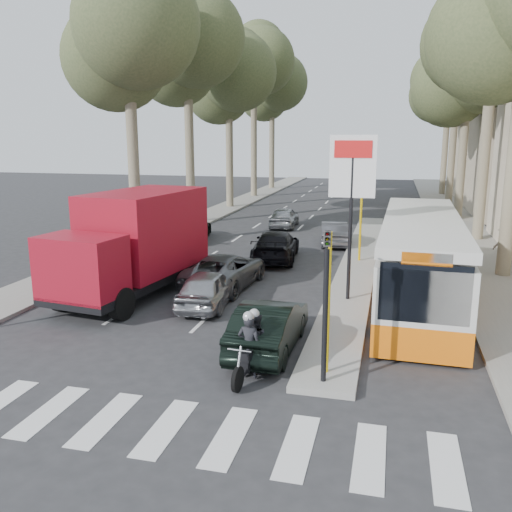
{
  "coord_description": "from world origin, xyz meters",
  "views": [
    {
      "loc": [
        4.55,
        -12.85,
        5.57
      ],
      "look_at": [
        0.18,
        4.43,
        1.6
      ],
      "focal_mm": 38.0,
      "sensor_mm": 36.0,
      "label": 1
    }
  ],
  "objects_px": {
    "red_truck": "(135,242)",
    "city_bus": "(420,257)",
    "motorcycle": "(252,345)",
    "silver_hatchback": "(208,288)",
    "dark_hatchback": "(269,326)"
  },
  "relations": [
    {
      "from": "silver_hatchback",
      "to": "city_bus",
      "type": "xyz_separation_m",
      "value": [
        6.81,
        2.26,
        0.94
      ]
    },
    {
      "from": "city_bus",
      "to": "red_truck",
      "type": "bearing_deg",
      "value": -169.31
    },
    {
      "from": "red_truck",
      "to": "city_bus",
      "type": "xyz_separation_m",
      "value": [
        9.72,
        1.59,
        -0.36
      ]
    },
    {
      "from": "red_truck",
      "to": "motorcycle",
      "type": "bearing_deg",
      "value": -36.42
    },
    {
      "from": "silver_hatchback",
      "to": "dark_hatchback",
      "type": "distance_m",
      "value": 4.26
    },
    {
      "from": "red_truck",
      "to": "motorcycle",
      "type": "relative_size",
      "value": 3.64
    },
    {
      "from": "dark_hatchback",
      "to": "city_bus",
      "type": "distance_m",
      "value": 6.81
    },
    {
      "from": "silver_hatchback",
      "to": "motorcycle",
      "type": "bearing_deg",
      "value": 116.53
    },
    {
      "from": "silver_hatchback",
      "to": "red_truck",
      "type": "relative_size",
      "value": 0.52
    },
    {
      "from": "dark_hatchback",
      "to": "motorcycle",
      "type": "relative_size",
      "value": 2.08
    },
    {
      "from": "silver_hatchback",
      "to": "motorcycle",
      "type": "relative_size",
      "value": 1.87
    },
    {
      "from": "silver_hatchback",
      "to": "motorcycle",
      "type": "xyz_separation_m",
      "value": [
        2.77,
        -4.84,
        0.13
      ]
    },
    {
      "from": "silver_hatchback",
      "to": "motorcycle",
      "type": "distance_m",
      "value": 5.58
    },
    {
      "from": "red_truck",
      "to": "dark_hatchback",
      "type": "bearing_deg",
      "value": -26.23
    },
    {
      "from": "silver_hatchback",
      "to": "motorcycle",
      "type": "height_order",
      "value": "motorcycle"
    }
  ]
}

